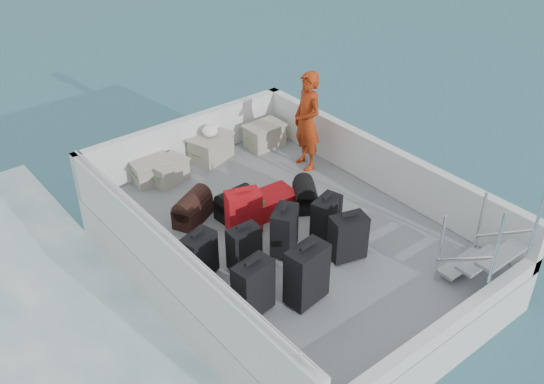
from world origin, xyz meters
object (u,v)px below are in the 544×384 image
(suitcase_4, at_px, (284,231))
(suitcase_8, at_px, (271,202))
(suitcase_2, at_px, (199,256))
(suitcase_6, at_px, (348,238))
(crate_3, at_px, (264,136))
(suitcase_5, at_px, (244,212))
(crate_0, at_px, (152,172))
(suitcase_1, at_px, (244,249))
(suitcase_3, at_px, (307,275))
(passenger, at_px, (307,121))
(suitcase_0, at_px, (253,288))
(suitcase_7, at_px, (326,218))
(crate_2, at_px, (211,149))
(crate_1, at_px, (169,172))

(suitcase_4, relative_size, suitcase_8, 0.93)
(suitcase_2, xyz_separation_m, suitcase_4, (1.06, -0.26, 0.02))
(suitcase_6, height_order, suitcase_8, suitcase_6)
(crate_3, bearing_deg, suitcase_8, -125.56)
(suitcase_2, bearing_deg, suitcase_8, 3.84)
(suitcase_5, distance_m, crate_0, 1.88)
(suitcase_1, bearing_deg, suitcase_3, -74.81)
(crate_3, bearing_deg, passenger, -83.74)
(suitcase_0, distance_m, suitcase_8, 1.99)
(suitcase_5, bearing_deg, suitcase_8, 35.05)
(suitcase_7, distance_m, passenger, 1.87)
(suitcase_3, xyz_separation_m, passenger, (1.98, 2.24, 0.40))
(crate_0, bearing_deg, suitcase_7, -67.87)
(suitcase_2, relative_size, suitcase_4, 0.95)
(crate_0, bearing_deg, suitcase_0, -99.11)
(suitcase_3, xyz_separation_m, suitcase_8, (0.81, 1.63, -0.23))
(suitcase_2, bearing_deg, crate_2, 37.25)
(suitcase_5, relative_size, suitcase_7, 1.06)
(suitcase_6, xyz_separation_m, suitcase_8, (-0.08, 1.38, -0.17))
(suitcase_2, distance_m, passenger, 2.95)
(suitcase_7, height_order, passenger, passenger)
(suitcase_2, xyz_separation_m, suitcase_6, (1.58, -0.84, 0.01))
(suitcase_6, distance_m, suitcase_7, 0.49)
(suitcase_8, bearing_deg, crate_3, -31.62)
(suitcase_1, height_order, crate_1, suitcase_1)
(suitcase_1, xyz_separation_m, crate_1, (0.32, 2.28, -0.13))
(suitcase_1, height_order, suitcase_7, same)
(suitcase_5, distance_m, crate_2, 2.00)
(suitcase_5, bearing_deg, suitcase_1, -106.79)
(suitcase_1, distance_m, suitcase_8, 1.27)
(suitcase_2, relative_size, passenger, 0.39)
(crate_1, height_order, crate_2, crate_2)
(suitcase_0, height_order, suitcase_7, suitcase_0)
(suitcase_0, relative_size, crate_0, 1.26)
(suitcase_2, bearing_deg, crate_1, 52.59)
(suitcase_3, distance_m, crate_2, 3.46)
(suitcase_7, relative_size, crate_3, 0.98)
(suitcase_1, distance_m, crate_1, 2.31)
(suitcase_5, relative_size, suitcase_8, 0.91)
(suitcase_3, relative_size, suitcase_6, 1.21)
(crate_2, xyz_separation_m, passenger, (1.01, -1.08, 0.57))
(suitcase_1, height_order, suitcase_5, suitcase_5)
(suitcase_2, height_order, suitcase_8, suitcase_2)
(suitcase_4, distance_m, crate_2, 2.56)
(suitcase_4, bearing_deg, crate_1, 62.09)
(suitcase_5, distance_m, suitcase_8, 0.63)
(suitcase_7, bearing_deg, suitcase_5, 119.58)
(suitcase_6, height_order, crate_0, suitcase_6)
(suitcase_1, height_order, suitcase_8, suitcase_1)
(suitcase_2, bearing_deg, crate_0, 58.46)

